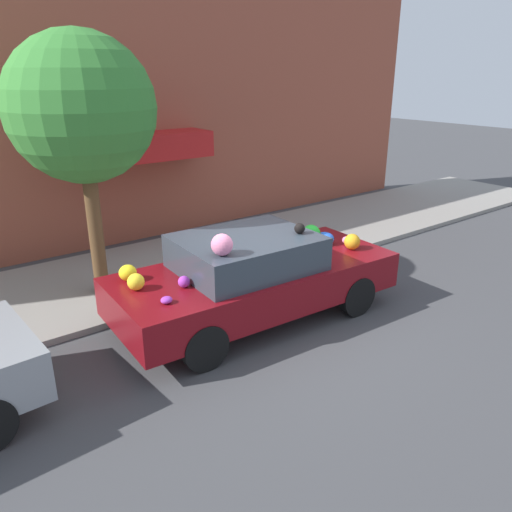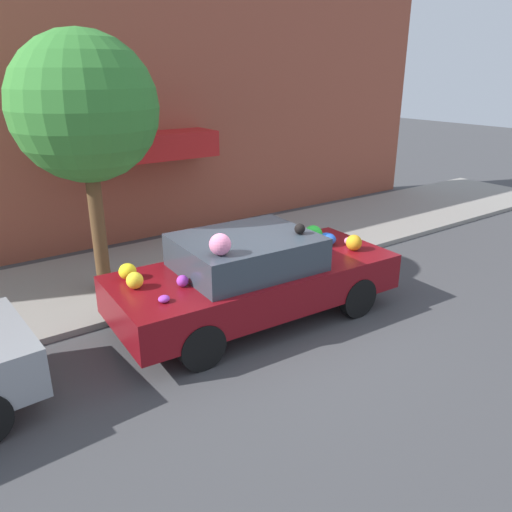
# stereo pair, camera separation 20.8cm
# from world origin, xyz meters

# --- Properties ---
(ground_plane) EXTENTS (60.00, 60.00, 0.00)m
(ground_plane) POSITION_xyz_m (0.00, 0.00, 0.00)
(ground_plane) COLOR #424244
(sidewalk_curb) EXTENTS (24.00, 3.20, 0.10)m
(sidewalk_curb) POSITION_xyz_m (0.00, 2.70, 0.05)
(sidewalk_curb) COLOR gray
(sidewalk_curb) RESTS_ON ground
(building_facade) EXTENTS (18.00, 1.20, 5.90)m
(building_facade) POSITION_xyz_m (0.01, 4.92, 2.91)
(building_facade) COLOR #9E4C38
(building_facade) RESTS_ON ground
(street_tree) EXTENTS (2.30, 2.30, 4.22)m
(street_tree) POSITION_xyz_m (-1.66, 2.26, 3.15)
(street_tree) COLOR brown
(street_tree) RESTS_ON sidewalk_curb
(fire_hydrant) EXTENTS (0.20, 0.20, 0.70)m
(fire_hydrant) POSITION_xyz_m (1.50, 1.47, 0.45)
(fire_hydrant) COLOR gold
(fire_hydrant) RESTS_ON sidewalk_curb
(art_car) EXTENTS (4.55, 2.03, 1.69)m
(art_car) POSITION_xyz_m (-0.03, 0.03, 0.74)
(art_car) COLOR maroon
(art_car) RESTS_ON ground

